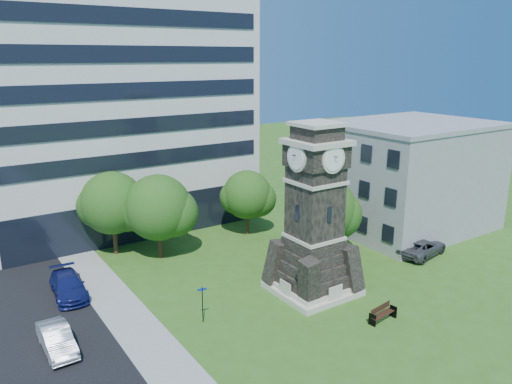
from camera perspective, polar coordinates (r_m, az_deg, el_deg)
ground at (r=34.04m, az=4.65°, el=-13.66°), size 160.00×160.00×0.00m
sidewalk at (r=33.93m, az=-14.07°, el=-14.16°), size 3.00×70.00×0.06m
clock_tower at (r=35.08m, az=6.68°, el=-3.38°), size 5.40×5.40×12.22m
office_tall at (r=51.51m, az=-16.49°, el=12.20°), size 26.20×15.11×28.60m
office_low at (r=50.94m, az=17.00°, el=1.86°), size 15.20×12.20×10.40m
car_street_mid at (r=32.03m, az=-21.81°, el=-15.34°), size 1.56×4.34×1.42m
car_street_north at (r=38.26m, az=-20.65°, el=-9.99°), size 2.46×5.31×1.50m
car_east_lot at (r=44.98m, az=18.46°, el=-6.01°), size 5.53×3.31×1.44m
park_bench at (r=33.82m, az=14.23°, el=-13.25°), size 2.04×0.54×1.06m
street_sign at (r=32.43m, az=-6.14°, el=-12.22°), size 0.58×0.06×2.43m
tree_nw at (r=43.58m, az=-15.99°, el=-1.41°), size 5.85×5.32×7.21m
tree_nc at (r=41.93m, az=-11.01°, el=-1.96°), size 6.05×5.50×7.15m
tree_ne at (r=46.77m, az=-0.96°, el=-0.48°), size 5.07×4.61×6.20m
tree_east at (r=41.73m, az=7.69°, el=-2.20°), size 6.11×5.55×6.95m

